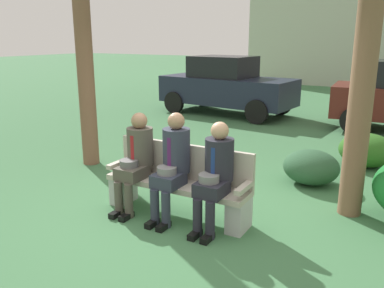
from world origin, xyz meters
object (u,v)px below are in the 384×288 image
shrub_far_lawn (311,167)px  park_bench (179,182)px  shrub_mid_lawn (367,150)px  parked_car_near (226,86)px  seated_man_right (215,171)px  seated_man_left (136,157)px  seated_man_middle (173,161)px

shrub_far_lawn → park_bench: bearing=-121.9°
shrub_mid_lawn → parked_car_near: bearing=141.8°
shrub_mid_lawn → shrub_far_lawn: (-0.63, -1.36, -0.03)m
shrub_mid_lawn → parked_car_near: 5.47m
park_bench → shrub_mid_lawn: (1.84, 3.31, -0.13)m
seated_man_right → shrub_mid_lawn: 3.69m
seated_man_left → seated_man_right: seated_man_left is taller
seated_man_right → shrub_far_lawn: (0.63, 2.08, -0.44)m
shrub_far_lawn → shrub_mid_lawn: bearing=65.1°
park_bench → seated_man_middle: size_ratio=1.44×
seated_man_left → shrub_far_lawn: seated_man_left is taller
seated_man_middle → shrub_far_lawn: 2.45m
park_bench → seated_man_middle: seated_man_middle is taller
seated_man_left → parked_car_near: parked_car_near is taller
park_bench → seated_man_right: 0.66m
seated_man_left → parked_car_near: bearing=105.3°
park_bench → parked_car_near: parked_car_near is taller
seated_man_right → parked_car_near: size_ratio=0.32×
shrub_mid_lawn → parked_car_near: (-4.28, 3.36, 0.54)m
seated_man_left → seated_man_right: (1.15, -0.00, -0.00)m
seated_man_right → shrub_mid_lawn: size_ratio=1.36×
park_bench → seated_man_middle: (-0.01, -0.13, 0.32)m
seated_man_left → shrub_mid_lawn: bearing=55.0°
seated_man_left → seated_man_middle: (0.56, 0.01, 0.02)m
park_bench → seated_man_middle: bearing=-93.3°
park_bench → parked_car_near: size_ratio=0.47×
seated_man_middle → seated_man_right: (0.59, -0.01, -0.03)m
shrub_far_lawn → parked_car_near: bearing=127.6°
park_bench → seated_man_left: bearing=-166.7°
seated_man_right → seated_man_left: bearing=180.0°
park_bench → shrub_mid_lawn: bearing=60.9°
seated_man_left → seated_man_right: size_ratio=1.00×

